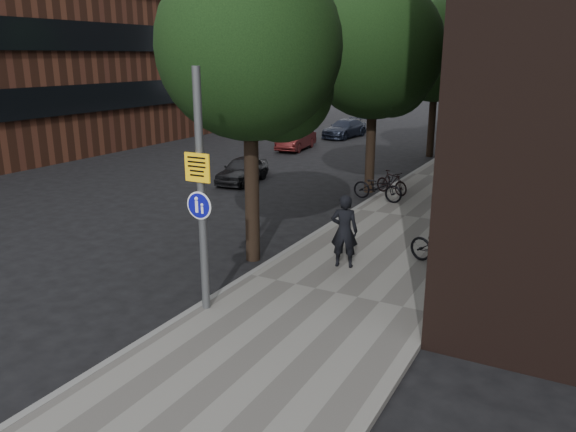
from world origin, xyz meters
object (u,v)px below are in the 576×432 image
Objects in this scene: pedestrian at (344,231)px; parked_car_near at (242,170)px; signpost at (201,193)px; parked_bike_facade_near at (442,248)px.

pedestrian is 10.48m from parked_car_near.
parked_bike_facade_near is at bearing 50.18° from signpost.
signpost reaches higher than parked_car_near.
parked_bike_facade_near is at bearing -166.65° from pedestrian.
pedestrian reaches higher than parked_bike_facade_near.
signpost reaches higher than parked_bike_facade_near.
signpost is at bearing 160.45° from parked_bike_facade_near.
parked_bike_facade_near is (3.68, 4.62, -1.95)m from signpost.
parked_car_near is (-6.03, 10.72, -2.01)m from signpost.
signpost is 4.13m from pedestrian.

